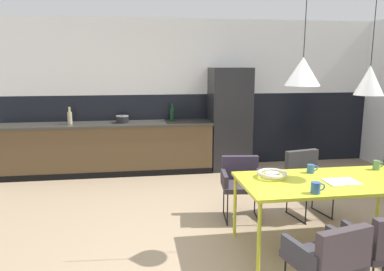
% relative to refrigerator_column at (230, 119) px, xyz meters
% --- Properties ---
extents(ground_plane, '(9.23, 9.23, 0.00)m').
position_rel_refrigerator_column_xyz_m(ground_plane, '(-0.60, -3.10, -0.92)').
color(ground_plane, tan).
extents(back_wall_splashback_dark, '(7.10, 0.12, 1.35)m').
position_rel_refrigerator_column_xyz_m(back_wall_splashback_dark, '(-0.60, 0.36, -0.24)').
color(back_wall_splashback_dark, black).
rests_on(back_wall_splashback_dark, ground).
extents(back_wall_panel_upper, '(7.10, 0.12, 1.35)m').
position_rel_refrigerator_column_xyz_m(back_wall_panel_upper, '(-0.60, 0.36, 1.10)').
color(back_wall_panel_upper, white).
rests_on(back_wall_panel_upper, back_wall_splashback_dark).
extents(kitchen_counter, '(3.66, 0.63, 0.89)m').
position_rel_refrigerator_column_xyz_m(kitchen_counter, '(-2.19, -0.00, -0.47)').
color(kitchen_counter, brown).
rests_on(kitchen_counter, ground).
extents(refrigerator_column, '(0.71, 0.60, 1.83)m').
position_rel_refrigerator_column_xyz_m(refrigerator_column, '(0.00, 0.00, 0.00)').
color(refrigerator_column, '#232326').
rests_on(refrigerator_column, ground).
extents(dining_table, '(1.80, 0.89, 0.74)m').
position_rel_refrigerator_column_xyz_m(dining_table, '(0.23, -3.15, -0.22)').
color(dining_table, gold).
rests_on(dining_table, ground).
extents(armchair_corner_seat, '(0.57, 0.56, 0.81)m').
position_rel_refrigerator_column_xyz_m(armchair_corner_seat, '(0.43, -2.25, -0.41)').
color(armchair_corner_seat, '#38323A').
rests_on(armchair_corner_seat, ground).
extents(armchair_facing_counter, '(0.54, 0.52, 0.75)m').
position_rel_refrigerator_column_xyz_m(armchair_facing_counter, '(-0.41, -2.22, -0.41)').
color(armchair_facing_counter, '#38323A').
rests_on(armchair_facing_counter, ground).
extents(armchair_far_side, '(0.58, 0.57, 0.73)m').
position_rel_refrigerator_column_xyz_m(armchair_far_side, '(-0.27, -4.10, -0.44)').
color(armchair_far_side, '#38323A').
rests_on(armchair_far_side, ground).
extents(fruit_bowl, '(0.31, 0.31, 0.07)m').
position_rel_refrigerator_column_xyz_m(fruit_bowl, '(-0.31, -2.98, -0.14)').
color(fruit_bowl, silver).
rests_on(fruit_bowl, dining_table).
extents(open_book, '(0.32, 0.24, 0.02)m').
position_rel_refrigerator_column_xyz_m(open_book, '(0.31, -3.23, -0.17)').
color(open_book, white).
rests_on(open_book, dining_table).
extents(mug_wide_latte, '(0.12, 0.07, 0.10)m').
position_rel_refrigerator_column_xyz_m(mug_wide_latte, '(0.94, -2.87, -0.13)').
color(mug_wide_latte, '#5B8456').
rests_on(mug_wide_latte, dining_table).
extents(mug_glass_clear, '(0.12, 0.08, 0.09)m').
position_rel_refrigerator_column_xyz_m(mug_glass_clear, '(0.16, -2.87, -0.13)').
color(mug_glass_clear, '#335B93').
rests_on(mug_glass_clear, dining_table).
extents(mug_tall_blue, '(0.13, 0.09, 0.10)m').
position_rel_refrigerator_column_xyz_m(mug_tall_blue, '(-0.09, -3.49, -0.13)').
color(mug_tall_blue, '#335B93').
rests_on(mug_tall_blue, dining_table).
extents(cooking_pot, '(0.22, 0.22, 0.15)m').
position_rel_refrigerator_column_xyz_m(cooking_pot, '(-1.91, 0.01, 0.04)').
color(cooking_pot, black).
rests_on(cooking_pot, kitchen_counter).
extents(bottle_wine_green, '(0.08, 0.08, 0.29)m').
position_rel_refrigerator_column_xyz_m(bottle_wine_green, '(-2.78, -0.00, 0.09)').
color(bottle_wine_green, tan).
rests_on(bottle_wine_green, kitchen_counter).
extents(bottle_vinegar_dark, '(0.07, 0.07, 0.31)m').
position_rel_refrigerator_column_xyz_m(bottle_vinegar_dark, '(-1.04, 0.11, 0.10)').
color(bottle_vinegar_dark, '#0F3319').
rests_on(bottle_vinegar_dark, kitchen_counter).
extents(pendant_lamp_over_table_near, '(0.33, 0.33, 0.96)m').
position_rel_refrigerator_column_xyz_m(pendant_lamp_over_table_near, '(-0.13, -3.17, 0.90)').
color(pendant_lamp_over_table_near, black).
extents(pendant_lamp_over_table_far, '(0.28, 0.28, 1.06)m').
position_rel_refrigerator_column_xyz_m(pendant_lamp_over_table_far, '(0.59, -3.12, 0.81)').
color(pendant_lamp_over_table_far, black).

